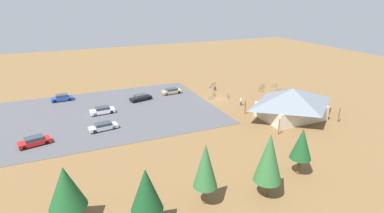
{
  "coord_description": "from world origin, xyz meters",
  "views": [
    {
      "loc": [
        30.59,
        57.52,
        21.62
      ],
      "look_at": [
        7.94,
        5.78,
        1.2
      ],
      "focal_mm": 29.1,
      "sensor_mm": 36.0,
      "label": 1
    }
  ],
  "objects_px": {
    "pine_east": "(302,144)",
    "car_tan_inner_stall": "(172,91)",
    "bicycle_black_lone_east": "(263,86)",
    "bicycle_silver_by_bin": "(215,94)",
    "car_silver_far_end": "(103,126)",
    "pine_far_west": "(146,190)",
    "pine_midwest": "(205,166)",
    "bicycle_orange_near_porch": "(261,90)",
    "car_white_by_curb": "(102,110)",
    "car_blue_front_row": "(62,98)",
    "bike_pavilion": "(292,101)",
    "car_red_aisle_side": "(34,141)",
    "bicycle_blue_yard_left": "(279,91)",
    "trash_bin": "(215,88)",
    "car_black_near_entry": "(141,98)",
    "pine_mideast": "(269,158)",
    "bicycle_yellow_edge_south": "(275,86)",
    "bicycle_teal_lone_west": "(214,84)",
    "bicycle_purple_yard_right": "(286,91)",
    "visitor_by_pavilion": "(241,101)",
    "bicycle_white_edge_north": "(228,96)",
    "pine_west": "(66,187)",
    "visitor_near_lot": "(298,99)",
    "bicycle_green_back_row": "(211,98)"
  },
  "relations": [
    {
      "from": "bicycle_blue_yard_left",
      "to": "car_silver_far_end",
      "type": "relative_size",
      "value": 0.32
    },
    {
      "from": "bicycle_purple_yard_right",
      "to": "car_white_by_curb",
      "type": "distance_m",
      "value": 41.6
    },
    {
      "from": "pine_far_west",
      "to": "bicycle_black_lone_east",
      "type": "xyz_separation_m",
      "value": [
        -39.32,
        -36.0,
        -4.16
      ]
    },
    {
      "from": "car_blue_front_row",
      "to": "car_tan_inner_stall",
      "type": "xyz_separation_m",
      "value": [
        -23.29,
        4.67,
        -0.05
      ]
    },
    {
      "from": "pine_far_west",
      "to": "car_black_near_entry",
      "type": "bearing_deg",
      "value": -103.81
    },
    {
      "from": "bike_pavilion",
      "to": "pine_mideast",
      "type": "bearing_deg",
      "value": 43.86
    },
    {
      "from": "bicycle_blue_yard_left",
      "to": "car_black_near_entry",
      "type": "relative_size",
      "value": 0.32
    },
    {
      "from": "pine_east",
      "to": "car_silver_far_end",
      "type": "bearing_deg",
      "value": -49.01
    },
    {
      "from": "bicycle_teal_lone_west",
      "to": "bicycle_white_edge_north",
      "type": "bearing_deg",
      "value": 81.41
    },
    {
      "from": "bicycle_purple_yard_right",
      "to": "visitor_by_pavilion",
      "type": "distance_m",
      "value": 15.01
    },
    {
      "from": "pine_mideast",
      "to": "bicycle_yellow_edge_south",
      "type": "distance_m",
      "value": 45.89
    },
    {
      "from": "bicycle_black_lone_east",
      "to": "bicycle_silver_by_bin",
      "type": "distance_m",
      "value": 13.77
    },
    {
      "from": "bicycle_yellow_edge_south",
      "to": "car_silver_far_end",
      "type": "bearing_deg",
      "value": 12.56
    },
    {
      "from": "bicycle_blue_yard_left",
      "to": "visitor_by_pavilion",
      "type": "xyz_separation_m",
      "value": [
        13.02,
        4.34,
        0.52
      ]
    },
    {
      "from": "car_red_aisle_side",
      "to": "car_white_by_curb",
      "type": "height_order",
      "value": "car_white_by_curb"
    },
    {
      "from": "pine_mideast",
      "to": "bicycle_blue_yard_left",
      "type": "distance_m",
      "value": 41.72
    },
    {
      "from": "pine_east",
      "to": "car_tan_inner_stall",
      "type": "bearing_deg",
      "value": -85.28
    },
    {
      "from": "bicycle_green_back_row",
      "to": "trash_bin",
      "type": "bearing_deg",
      "value": -123.37
    },
    {
      "from": "pine_far_west",
      "to": "bicycle_black_lone_east",
      "type": "relative_size",
      "value": 3.85
    },
    {
      "from": "pine_west",
      "to": "pine_east",
      "type": "bearing_deg",
      "value": 176.45
    },
    {
      "from": "pine_midwest",
      "to": "car_silver_far_end",
      "type": "xyz_separation_m",
      "value": [
        7.15,
        -24.46,
        -4.0
      ]
    },
    {
      "from": "bicycle_orange_near_porch",
      "to": "car_red_aisle_side",
      "type": "xyz_separation_m",
      "value": [
        47.94,
        9.54,
        0.36
      ]
    },
    {
      "from": "bicycle_silver_by_bin",
      "to": "bicycle_orange_near_porch",
      "type": "distance_m",
      "value": 11.66
    },
    {
      "from": "pine_east",
      "to": "bicycle_blue_yard_left",
      "type": "height_order",
      "value": "pine_east"
    },
    {
      "from": "bike_pavilion",
      "to": "car_red_aisle_side",
      "type": "distance_m",
      "value": 43.61
    },
    {
      "from": "trash_bin",
      "to": "car_red_aisle_side",
      "type": "relative_size",
      "value": 0.19
    },
    {
      "from": "bicycle_blue_yard_left",
      "to": "bicycle_teal_lone_west",
      "type": "relative_size",
      "value": 1.01
    },
    {
      "from": "pine_midwest",
      "to": "bike_pavilion",
      "type": "bearing_deg",
      "value": -147.42
    },
    {
      "from": "pine_west",
      "to": "bicycle_black_lone_east",
      "type": "bearing_deg",
      "value": -145.05
    },
    {
      "from": "bicycle_yellow_edge_south",
      "to": "car_blue_front_row",
      "type": "distance_m",
      "value": 49.57
    },
    {
      "from": "bicycle_green_back_row",
      "to": "car_blue_front_row",
      "type": "height_order",
      "value": "car_blue_front_row"
    },
    {
      "from": "bicycle_silver_by_bin",
      "to": "bicycle_yellow_edge_south",
      "type": "relative_size",
      "value": 1.04
    },
    {
      "from": "visitor_near_lot",
      "to": "car_tan_inner_stall",
      "type": "bearing_deg",
      "value": -36.39
    },
    {
      "from": "bicycle_silver_by_bin",
      "to": "car_silver_far_end",
      "type": "xyz_separation_m",
      "value": [
        25.93,
        9.2,
        0.3
      ]
    },
    {
      "from": "car_silver_far_end",
      "to": "pine_far_west",
      "type": "bearing_deg",
      "value": 90.77
    },
    {
      "from": "car_white_by_curb",
      "to": "car_blue_front_row",
      "type": "relative_size",
      "value": 1.07
    },
    {
      "from": "pine_east",
      "to": "bicycle_purple_yard_right",
      "type": "bearing_deg",
      "value": -127.24
    },
    {
      "from": "bicycle_blue_yard_left",
      "to": "car_red_aisle_side",
      "type": "height_order",
      "value": "car_red_aisle_side"
    },
    {
      "from": "car_blue_front_row",
      "to": "car_black_near_entry",
      "type": "relative_size",
      "value": 0.89
    },
    {
      "from": "pine_east",
      "to": "bicycle_yellow_edge_south",
      "type": "bearing_deg",
      "value": -123.6
    },
    {
      "from": "car_red_aisle_side",
      "to": "car_silver_far_end",
      "type": "distance_m",
      "value": 10.55
    },
    {
      "from": "car_blue_front_row",
      "to": "car_tan_inner_stall",
      "type": "relative_size",
      "value": 0.95
    },
    {
      "from": "pine_far_west",
      "to": "bicycle_blue_yard_left",
      "type": "xyz_separation_m",
      "value": [
        -40.61,
        -31.58,
        -4.17
      ]
    },
    {
      "from": "pine_midwest",
      "to": "bicycle_orange_near_porch",
      "type": "xyz_separation_m",
      "value": [
        -30.36,
        -32.36,
        -4.33
      ]
    },
    {
      "from": "pine_west",
      "to": "car_silver_far_end",
      "type": "relative_size",
      "value": 1.32
    },
    {
      "from": "car_white_by_curb",
      "to": "bicycle_white_edge_north",
      "type": "bearing_deg",
      "value": 177.79
    },
    {
      "from": "pine_mideast",
      "to": "visitor_by_pavilion",
      "type": "xyz_separation_m",
      "value": [
        -13.79,
        -27.3,
        -3.92
      ]
    },
    {
      "from": "pine_east",
      "to": "car_white_by_curb",
      "type": "bearing_deg",
      "value": -58.11
    },
    {
      "from": "bike_pavilion",
      "to": "bicycle_black_lone_east",
      "type": "relative_size",
      "value": 7.8
    },
    {
      "from": "car_silver_far_end",
      "to": "bicycle_orange_near_porch",
      "type": "bearing_deg",
      "value": -168.1
    }
  ]
}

